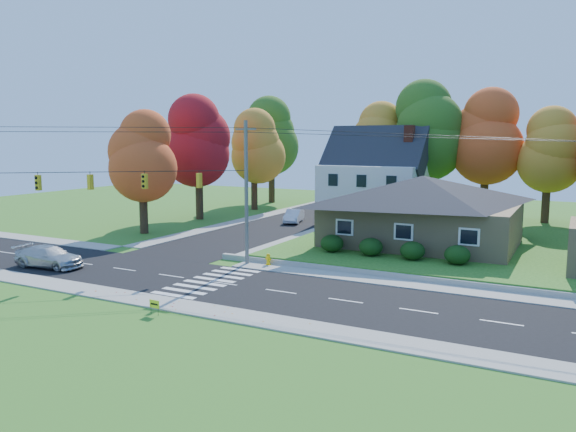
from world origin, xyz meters
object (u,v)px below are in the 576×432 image
(silver_sedan, at_px, (49,257))
(white_car, at_px, (294,216))
(ranch_house, at_px, (422,209))
(fire_hydrant, at_px, (268,260))

(silver_sedan, xyz_separation_m, white_car, (5.39, 26.34, -0.02))
(ranch_house, bearing_deg, silver_sedan, -139.57)
(white_car, bearing_deg, silver_sedan, -117.80)
(ranch_house, bearing_deg, fire_hydrant, -127.13)
(silver_sedan, height_order, white_car, silver_sedan)
(white_car, distance_m, fire_hydrant, 20.44)
(ranch_house, distance_m, fire_hydrant, 13.48)
(silver_sedan, relative_size, white_car, 1.16)
(white_car, height_order, fire_hydrant, white_car)
(fire_hydrant, bearing_deg, white_car, 112.04)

